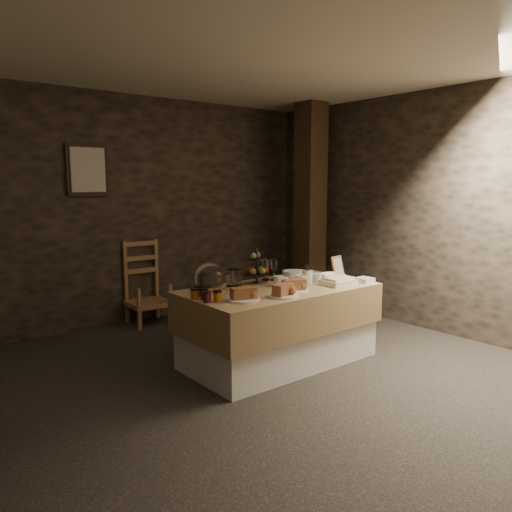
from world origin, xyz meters
TOP-DOWN VIEW (x-y plane):
  - ground_plane at (0.00, 0.00)m, footprint 5.50×5.00m
  - room_shell at (0.00, 0.00)m, footprint 5.52×5.02m
  - buffet_table at (0.77, 0.40)m, footprint 1.74×0.92m
  - chair at (0.42, 2.35)m, footprint 0.46×0.44m
  - timber_column at (2.39, 1.66)m, footprint 0.30×0.30m
  - framed_picture at (-0.15, 2.47)m, footprint 0.45×0.04m
  - plate_stack_a at (1.06, 0.55)m, footprint 0.19×0.19m
  - plate_stack_b at (1.14, 0.58)m, footprint 0.20×0.20m
  - cutlery_holder at (1.09, 0.38)m, footprint 0.10×0.10m
  - cup_a at (0.83, 0.43)m, footprint 0.14×0.14m
  - cup_b at (0.95, 0.31)m, footprint 0.11×0.11m
  - mug_c at (0.79, 0.44)m, footprint 0.09×0.09m
  - mug_d at (1.19, 0.34)m, footprint 0.08×0.08m
  - bowl at (1.41, 0.35)m, footprint 0.30×0.30m
  - cake_dome at (0.19, 0.65)m, footprint 0.26×0.26m
  - fruit_stand at (0.73, 0.66)m, footprint 0.23×0.23m
  - bread_platter_left at (0.22, 0.20)m, footprint 0.26×0.26m
  - bread_platter_center at (0.56, 0.11)m, footprint 0.26×0.26m
  - bread_platter_right at (0.76, 0.20)m, footprint 0.26×0.26m
  - jam_jars at (0.00, 0.43)m, footprint 0.20×0.32m
  - tart_dish at (1.27, 0.15)m, footprint 0.30×0.22m
  - square_dish at (1.55, 0.07)m, footprint 0.14×0.14m
  - menu_frame at (1.61, 0.46)m, footprint 0.18×0.10m
  - storage_jar_a at (0.46, 0.69)m, footprint 0.10×0.10m
  - storage_jar_b at (0.54, 0.72)m, footprint 0.09×0.09m

SIDE VIEW (x-z plane):
  - ground_plane at x=0.00m, z-range -0.01..0.01m
  - buffet_table at x=0.77m, z-range 0.05..0.74m
  - chair at x=0.42m, z-range 0.05..0.79m
  - square_dish at x=1.55m, z-range 0.69..0.73m
  - bowl at x=1.41m, z-range 0.69..0.75m
  - tart_dish at x=1.27m, z-range 0.69..0.76m
  - jam_jars at x=0.00m, z-range 0.69..0.76m
  - bread_platter_left at x=0.22m, z-range 0.68..0.78m
  - bread_platter_center at x=0.56m, z-range 0.68..0.78m
  - bread_platter_right at x=0.76m, z-range 0.68..0.78m
  - plate_stack_b at x=1.14m, z-range 0.69..0.77m
  - cup_a at x=0.83m, z-range 0.69..0.77m
  - mug_d at x=1.19m, z-range 0.69..0.78m
  - mug_c at x=0.79m, z-range 0.69..0.78m
  - plate_stack_a at x=1.06m, z-range 0.69..0.79m
  - cup_b at x=0.95m, z-range 0.69..0.79m
  - cutlery_holder at x=1.09m, z-range 0.69..0.81m
  - storage_jar_b at x=0.54m, z-range 0.69..0.83m
  - storage_jar_a at x=0.46m, z-range 0.69..0.85m
  - menu_frame at x=1.61m, z-range 0.67..0.89m
  - cake_dome at x=0.19m, z-range 0.66..0.92m
  - fruit_stand at x=0.73m, z-range 0.65..0.98m
  - timber_column at x=2.39m, z-range 0.00..2.60m
  - room_shell at x=0.00m, z-range 0.26..2.86m
  - framed_picture at x=-0.15m, z-range 1.47..2.02m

